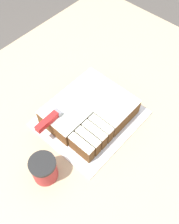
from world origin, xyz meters
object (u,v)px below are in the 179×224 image
Objects in this scene: cake at (90,111)px; coffee_cup at (44,169)px; cake_board at (90,118)px; knife at (55,115)px.

coffee_cup is at bearing -170.27° from cake.
coffee_cup is at bearing -170.77° from cake_board.
knife is at bearing 151.89° from cake_board.
cake is at bearing -27.43° from knife.
cake is (0.00, 0.00, 0.04)m from cake_board.
knife reaches higher than coffee_cup.
coffee_cup is (-0.26, -0.04, 0.01)m from cake.
cake is 0.26m from coffee_cup.
cake is 1.03× the size of knife.
cake_board is 0.04m from cake.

